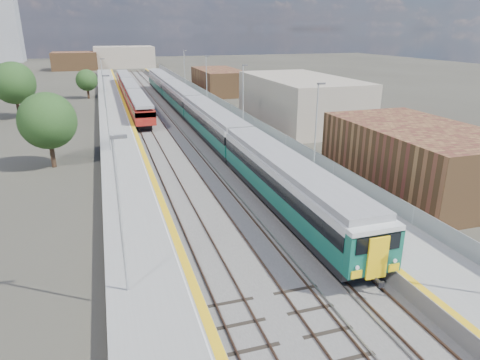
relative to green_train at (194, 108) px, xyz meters
name	(u,v)px	position (x,y,z in m)	size (l,w,h in m)	color
ground	(182,123)	(-1.50, 1.92, -2.38)	(320.00, 320.00, 0.00)	#47443A
ballast_bed	(164,120)	(-3.75, 4.42, -2.35)	(10.50, 155.00, 0.06)	#565451
tracks	(166,117)	(-3.15, 6.09, -2.28)	(8.96, 160.00, 0.17)	#4C3323
platform_right	(213,114)	(3.78, 4.41, -1.85)	(4.70, 155.00, 8.52)	slate
platform_left	(115,120)	(-10.55, 4.40, -1.87)	(4.30, 155.00, 8.52)	slate
buildings	(70,36)	(-19.62, 90.51, 8.32)	(72.00, 185.50, 40.00)	brown
green_train	(194,108)	(0.00, 0.00, 0.00)	(3.07, 85.45, 3.38)	black
red_train	(130,91)	(-7.00, 23.64, -0.40)	(2.66, 54.07, 3.36)	black
tree_a	(48,121)	(-17.09, -14.98, 2.15)	(5.31, 5.31, 7.20)	#382619
tree_b	(14,83)	(-24.13, 12.38, 2.84)	(6.11, 6.11, 8.28)	#382619
tree_c	(87,80)	(-14.56, 29.98, 1.06)	(4.04, 4.04, 5.48)	#382619
tree_d	(303,85)	(21.59, 10.66, 1.12)	(4.11, 4.11, 5.57)	#382619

